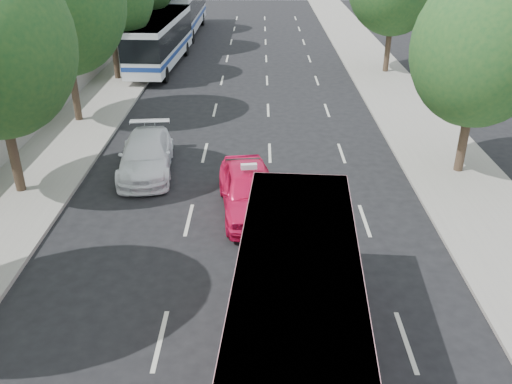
{
  "coord_description": "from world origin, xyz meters",
  "views": [
    {
      "loc": [
        0.57,
        -12.29,
        9.38
      ],
      "look_at": [
        0.44,
        3.01,
        1.6
      ],
      "focal_mm": 38.0,
      "sensor_mm": 36.0,
      "label": 1
    }
  ],
  "objects_px": {
    "white_pickup": "(146,155)",
    "tour_coach_rear": "(183,7)",
    "pink_bus": "(296,335)",
    "pink_taxi": "(249,190)",
    "tour_coach_front": "(160,38)"
  },
  "relations": [
    {
      "from": "pink_taxi",
      "to": "tour_coach_front",
      "type": "height_order",
      "value": "tour_coach_front"
    },
    {
      "from": "pink_bus",
      "to": "white_pickup",
      "type": "distance_m",
      "value": 13.21
    },
    {
      "from": "tour_coach_front",
      "to": "tour_coach_rear",
      "type": "xyz_separation_m",
      "value": [
        0.0,
        12.43,
        0.26
      ]
    },
    {
      "from": "pink_taxi",
      "to": "white_pickup",
      "type": "height_order",
      "value": "pink_taxi"
    },
    {
      "from": "pink_bus",
      "to": "pink_taxi",
      "type": "xyz_separation_m",
      "value": [
        -1.11,
        8.65,
        -1.16
      ]
    },
    {
      "from": "pink_bus",
      "to": "pink_taxi",
      "type": "bearing_deg",
      "value": 101.43
    },
    {
      "from": "pink_bus",
      "to": "tour_coach_rear",
      "type": "height_order",
      "value": "tour_coach_rear"
    },
    {
      "from": "white_pickup",
      "to": "tour_coach_front",
      "type": "relative_size",
      "value": 0.44
    },
    {
      "from": "tour_coach_rear",
      "to": "pink_bus",
      "type": "bearing_deg",
      "value": -79.38
    },
    {
      "from": "pink_taxi",
      "to": "tour_coach_rear",
      "type": "bearing_deg",
      "value": 93.48
    },
    {
      "from": "pink_bus",
      "to": "pink_taxi",
      "type": "relative_size",
      "value": 2.09
    },
    {
      "from": "pink_bus",
      "to": "white_pickup",
      "type": "xyz_separation_m",
      "value": [
        -5.37,
        12.0,
        -1.25
      ]
    },
    {
      "from": "white_pickup",
      "to": "tour_coach_rear",
      "type": "height_order",
      "value": "tour_coach_rear"
    },
    {
      "from": "pink_taxi",
      "to": "pink_bus",
      "type": "bearing_deg",
      "value": -90.25
    },
    {
      "from": "pink_bus",
      "to": "tour_coach_front",
      "type": "distance_m",
      "value": 30.36
    }
  ]
}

